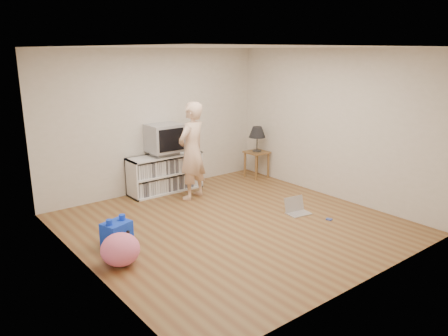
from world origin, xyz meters
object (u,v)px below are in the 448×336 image
Objects in this scene: person at (192,151)px; plush_blue at (117,234)px; media_unit at (165,173)px; side_table at (257,158)px; crt_tv at (164,138)px; laptop at (296,209)px; plush_pink at (120,250)px; table_lamp at (257,133)px; dvd_deck at (164,153)px.

person is 4.08× the size of plush_blue.
media_unit reaches higher than side_table.
crt_tv is 0.35× the size of person.
plush_pink is (-3.02, 0.12, 0.13)m from laptop.
table_lamp is 1.80m from person.
dvd_deck is 1.10× the size of laptop.
dvd_deck is at bearing -90.00° from media_unit.
plush_pink is (-2.12, -1.54, -0.65)m from person.
side_table is 1.34× the size of laptop.
dvd_deck is 0.75× the size of crt_tv.
media_unit is at bearing 90.00° from crt_tv.
person is at bearing -74.31° from media_unit.
dvd_deck is at bearing 26.39° from plush_blue.
side_table is at bearing -11.15° from media_unit.
table_lamp reaches higher than dvd_deck.
dvd_deck is 2.62m from laptop.
crt_tv is 3.02m from plush_pink.
plush_pink is (-1.94, -2.17, -0.53)m from dvd_deck.
crt_tv is 1.25× the size of plush_pink.
media_unit is 2.40m from plush_blue.
person is at bearing 127.29° from laptop.
plush_pink is at bearing -173.41° from laptop.
media_unit is 3.11× the size of dvd_deck.
table_lamp is at bearing -11.15° from media_unit.
dvd_deck is 2.45m from plush_blue.
plush_blue is (-1.74, -1.63, -0.56)m from dvd_deck.
side_table is 1.15× the size of plush_pink.
media_unit is 0.84m from person.
laptop is 0.97× the size of plush_blue.
dvd_deck reaches higher than side_table.
plush_blue is at bearing 69.41° from plush_pink.
media_unit is at bearing 90.00° from dvd_deck.
plush_pink is at bearing -131.76° from dvd_deck.
media_unit is 3.42× the size of laptop.
dvd_deck is at bearing 124.12° from laptop.
plush_pink is at bearing -131.80° from crt_tv.
table_lamp is (1.96, -0.37, -0.08)m from crt_tv.
laptop is 2.89m from plush_blue.
crt_tv is 1.17× the size of table_lamp.
person is 3.58× the size of plush_pink.
plush_blue is (-3.69, -1.26, -0.77)m from table_lamp.
person is at bearing 10.72° from plush_blue.
side_table reaches higher than plush_blue.
media_unit is 2.00m from side_table.
plush_blue is at bearing -136.79° from crt_tv.
crt_tv reaches higher than dvd_deck.
dvd_deck reaches higher than plush_pink.
dvd_deck is 2.96m from plush_pink.
person is (-1.78, -0.26, 0.44)m from side_table.
person is 2.05m from laptop.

